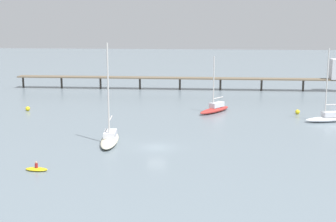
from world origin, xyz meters
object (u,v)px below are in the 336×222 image
sailboat_white (327,117)px  sailboat_cream (110,137)px  mooring_buoy_outer (298,112)px  mooring_buoy_mid (28,109)px  pier (238,75)px  dinghy_yellow (37,169)px  sailboat_red (215,108)px

sailboat_white → sailboat_cream: 39.10m
mooring_buoy_outer → mooring_buoy_mid: size_ratio=1.00×
pier → dinghy_yellow: size_ratio=28.81×
dinghy_yellow → sailboat_red: bearing=60.1°
sailboat_red → sailboat_white: sailboat_white is taller
mooring_buoy_outer → mooring_buoy_mid: (-51.71, -1.13, -0.00)m
pier → sailboat_red: sailboat_red is taller
sailboat_red → pier: bearing=78.3°
pier → dinghy_yellow: (-27.55, -66.07, -3.59)m
sailboat_red → sailboat_cream: bearing=-122.8°
pier → mooring_buoy_outer: 30.59m
pier → mooring_buoy_outer: pier is taller
dinghy_yellow → mooring_buoy_outer: (37.16, 37.22, 0.23)m
sailboat_cream → mooring_buoy_outer: sailboat_cream is taller
dinghy_yellow → mooring_buoy_mid: size_ratio=3.27×
sailboat_cream → mooring_buoy_outer: size_ratio=16.56×
sailboat_white → mooring_buoy_mid: 56.00m
pier → sailboat_cream: sailboat_cream is taller
sailboat_red → mooring_buoy_outer: (15.47, -0.45, -0.36)m
mooring_buoy_mid → sailboat_red: bearing=2.5°
sailboat_cream → dinghy_yellow: size_ratio=5.09×
sailboat_red → dinghy_yellow: (-21.69, -37.67, -0.59)m
sailboat_cream → mooring_buoy_mid: bearing=132.7°
sailboat_red → sailboat_cream: sailboat_cream is taller
sailboat_white → mooring_buoy_mid: bearing=174.7°
pier → mooring_buoy_outer: bearing=-71.6°
sailboat_cream → mooring_buoy_mid: size_ratio=16.63×
dinghy_yellow → mooring_buoy_outer: size_ratio=3.25×
mooring_buoy_mid → dinghy_yellow: bearing=-68.0°
sailboat_red → sailboat_white: (19.51, -6.71, 0.00)m
sailboat_red → mooring_buoy_outer: sailboat_red is taller
sailboat_white → mooring_buoy_outer: (-4.05, 6.27, -0.36)m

